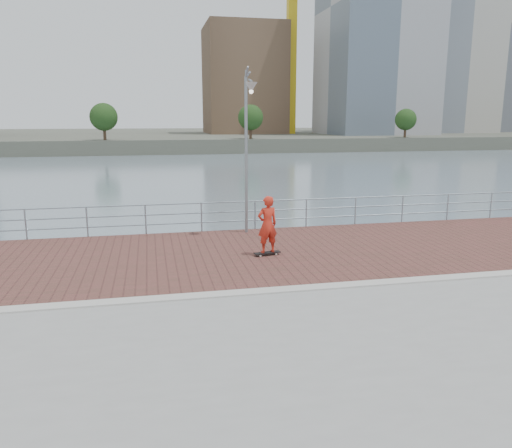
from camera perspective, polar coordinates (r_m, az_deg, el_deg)
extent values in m
plane|color=slate|center=(13.26, 1.87, -15.91)|extent=(400.00, 400.00, 0.00)
cube|color=brown|center=(15.80, -1.21, -3.39)|extent=(40.00, 6.80, 0.02)
cube|color=#B7B5AD|center=(12.44, 1.94, -7.63)|extent=(40.00, 0.40, 0.06)
cube|color=#4C5142|center=(133.98, -10.96, 9.73)|extent=(320.00, 95.00, 2.50)
cylinder|color=#8C9EA8|center=(19.22, -24.82, -0.07)|extent=(0.06, 0.06, 1.10)
cylinder|color=#8C9EA8|center=(18.86, -18.74, 0.20)|extent=(0.06, 0.06, 1.10)
cylinder|color=#8C9EA8|center=(18.73, -12.50, 0.48)|extent=(0.06, 0.06, 1.10)
cylinder|color=#8C9EA8|center=(18.81, -6.24, 0.75)|extent=(0.06, 0.06, 1.10)
cylinder|color=#8C9EA8|center=(19.12, -0.12, 1.00)|extent=(0.06, 0.06, 1.10)
cylinder|color=#8C9EA8|center=(19.64, 5.76, 1.24)|extent=(0.06, 0.06, 1.10)
cylinder|color=#8C9EA8|center=(20.35, 11.27, 1.44)|extent=(0.06, 0.06, 1.10)
cylinder|color=#8C9EA8|center=(21.24, 16.37, 1.63)|extent=(0.06, 0.06, 1.10)
cylinder|color=#8C9EA8|center=(22.29, 21.03, 1.78)|extent=(0.06, 0.06, 1.10)
cylinder|color=#8C9EA8|center=(23.46, 25.24, 1.91)|extent=(0.06, 0.06, 1.10)
cylinder|color=#8C9EA8|center=(18.84, -3.17, 2.52)|extent=(39.00, 0.05, 0.05)
cylinder|color=#8C9EA8|center=(18.91, -3.16, 1.40)|extent=(39.00, 0.05, 0.05)
cylinder|color=#8C9EA8|center=(18.98, -3.15, 0.32)|extent=(39.00, 0.05, 0.05)
cylinder|color=gray|center=(18.24, -1.13, 7.66)|extent=(0.11, 0.11, 5.64)
cylinder|color=gray|center=(17.78, -0.87, 16.63)|extent=(0.07, 0.94, 0.07)
cone|color=#B2B2AD|center=(17.31, -0.56, 16.13)|extent=(0.41, 0.41, 0.33)
cube|color=black|center=(15.56, 1.29, -3.29)|extent=(0.87, 0.38, 0.03)
cylinder|color=beige|center=(15.40, 0.50, -3.64)|extent=(0.07, 0.05, 0.06)
cylinder|color=beige|center=(15.61, 2.31, -3.43)|extent=(0.07, 0.05, 0.06)
cylinder|color=beige|center=(15.53, 0.27, -3.50)|extent=(0.07, 0.05, 0.06)
cylinder|color=beige|center=(15.75, 2.07, -3.29)|extent=(0.07, 0.05, 0.06)
imported|color=red|center=(15.34, 1.31, -0.06)|extent=(0.72, 0.55, 1.78)
cube|color=gold|center=(121.82, 4.11, 22.10)|extent=(2.00, 2.00, 50.00)
cube|color=brown|center=(123.80, -1.42, 16.11)|extent=(18.00, 18.00, 24.88)
cube|color=#9E9EA3|center=(122.88, 13.76, 22.79)|extent=(22.00, 22.00, 54.52)
cube|color=#B2ADA3|center=(143.70, 21.37, 22.65)|extent=(20.00, 20.00, 64.03)
cube|color=#ADA38E|center=(161.48, 27.03, 19.05)|extent=(24.00, 22.00, 53.65)
cylinder|color=#473323|center=(88.67, -16.94, 10.31)|extent=(0.50, 0.50, 3.57)
sphere|color=#193814|center=(88.65, -17.02, 11.62)|extent=(4.59, 4.59, 4.59)
cylinder|color=#473323|center=(90.17, -0.62, 10.82)|extent=(0.50, 0.50, 3.49)
sphere|color=#193814|center=(90.15, -0.63, 12.08)|extent=(4.49, 4.49, 4.49)
cylinder|color=#473323|center=(100.51, 16.68, 10.35)|extent=(0.50, 0.50, 3.14)
sphere|color=#193814|center=(100.48, 16.74, 11.37)|extent=(4.03, 4.03, 4.03)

